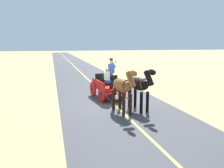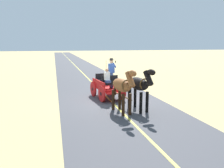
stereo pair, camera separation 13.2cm
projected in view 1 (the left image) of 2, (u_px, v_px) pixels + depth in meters
name	position (u px, v px, depth m)	size (l,w,h in m)	color
ground_plane	(111.00, 101.00, 13.07)	(200.00, 200.00, 0.00)	tan
road_surface	(111.00, 101.00, 13.07)	(6.00, 160.00, 0.01)	#424247
road_centre_stripe	(111.00, 101.00, 13.07)	(0.12, 160.00, 0.00)	#DBCC4C
horse_drawn_carriage	(107.00, 85.00, 13.57)	(1.76, 4.51, 2.50)	red
horse_near_side	(140.00, 85.00, 10.95)	(0.87, 2.15, 2.21)	black
horse_off_side	(123.00, 86.00, 10.57)	(0.82, 2.15, 2.21)	brown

